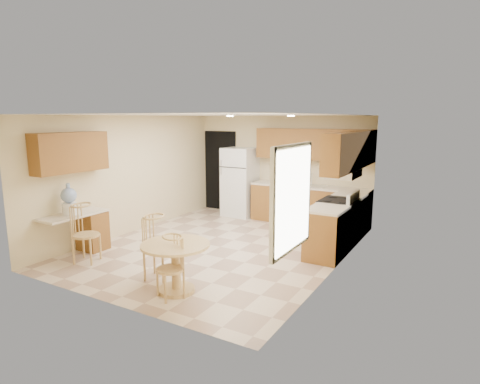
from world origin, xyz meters
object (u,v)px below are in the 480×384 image
Objects in this scene: chair_table_a at (153,243)px; stove at (338,222)px; refrigerator at (240,182)px; water_crock at (69,201)px; chair_table_b at (166,263)px; chair_desk at (81,229)px; dining_table at (176,260)px.

stove is at bearing 134.12° from chair_table_a.
water_crock is (-1.05, -4.17, 0.16)m from refrigerator.
chair_table_a is at bearing -8.71° from chair_table_b.
chair_desk is 0.63m from water_crock.
dining_table is 0.59m from chair_table_a.
stove is 1.09× the size of chair_desk.
stove is (2.88, -1.22, -0.39)m from refrigerator.
stove is at bearing -84.33° from chair_table_b.
water_crock reaches higher than stove.
refrigerator is at bearing 75.87° from water_crock.
chair_table_b is 1.55× the size of water_crock.
dining_table is 0.28m from chair_table_b.
dining_table is 1.12× the size of chair_table_b.
stove is at bearing 66.80° from dining_table.
chair_table_a is at bearing 71.43° from chair_desk.
stove reaches higher than chair_table_a.
chair_desk reaches higher than dining_table.
refrigerator is 1.77× the size of dining_table.
stove is 4.94m from water_crock.
water_crock is (-2.61, 0.51, 0.49)m from chair_table_b.
refrigerator is 3.15m from stove.
dining_table is 1.74× the size of water_crock.
stove is at bearing -22.99° from refrigerator.
chair_desk reaches higher than chair_table_b.
refrigerator is 1.71× the size of chair_desk.
chair_table_a reaches higher than dining_table.
chair_desk is at bearing -138.27° from stove.
refrigerator is 1.98× the size of chair_table_b.
chair_table_a is 1.14× the size of chair_table_b.
chair_desk is at bearing 16.96° from chair_table_b.
stove is 1.26× the size of chair_table_b.
water_crock is at bearing -129.19° from chair_desk.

